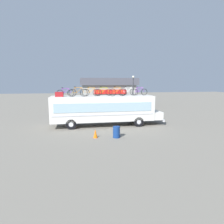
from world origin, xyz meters
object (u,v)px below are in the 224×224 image
(bus, at_px, (104,109))
(luggage_bag_1, at_px, (59,94))
(trash_bin, at_px, (116,132))
(rooftop_bicycle_1, at_px, (65,93))
(traffic_cone, at_px, (95,134))
(rooftop_bicycle_3, at_px, (91,92))
(street_lamp, at_px, (133,94))
(rooftop_bicycle_7, at_px, (139,92))
(rooftop_bicycle_6, at_px, (128,92))
(rooftop_bicycle_5, at_px, (117,92))
(rooftop_bicycle_2, at_px, (78,92))
(rooftop_bicycle_4, at_px, (104,92))

(bus, relative_size, luggage_bag_1, 15.21)
(bus, xyz_separation_m, trash_bin, (0.36, -4.51, -1.31))
(rooftop_bicycle_1, distance_m, traffic_cone, 5.71)
(bus, distance_m, rooftop_bicycle_3, 2.15)
(traffic_cone, xyz_separation_m, street_lamp, (5.68, 8.85, 2.64))
(rooftop_bicycle_1, bearing_deg, rooftop_bicycle_3, 1.38)
(rooftop_bicycle_7, height_order, trash_bin, rooftop_bicycle_7)
(rooftop_bicycle_6, height_order, street_lamp, street_lamp)
(rooftop_bicycle_5, distance_m, street_lamp, 5.87)
(bus, bearing_deg, traffic_cone, -107.27)
(rooftop_bicycle_6, xyz_separation_m, traffic_cone, (-3.90, -4.54, -3.11))
(trash_bin, bearing_deg, rooftop_bicycle_5, 77.60)
(street_lamp, bearing_deg, rooftop_bicycle_1, -149.87)
(bus, xyz_separation_m, luggage_bag_1, (-4.38, -0.32, 1.52))
(street_lamp, bearing_deg, rooftop_bicycle_7, -97.47)
(rooftop_bicycle_3, bearing_deg, trash_bin, -68.97)
(rooftop_bicycle_2, distance_m, rooftop_bicycle_4, 2.67)
(rooftop_bicycle_1, relative_size, street_lamp, 0.32)
(bus, xyz_separation_m, rooftop_bicycle_1, (-3.81, -0.16, 1.66))
(luggage_bag_1, bearing_deg, rooftop_bicycle_1, 15.43)
(rooftop_bicycle_3, bearing_deg, rooftop_bicycle_7, 3.60)
(traffic_cone, bearing_deg, luggage_bag_1, 127.71)
(trash_bin, xyz_separation_m, street_lamp, (4.00, 9.09, 2.52))
(bus, xyz_separation_m, rooftop_bicycle_2, (-2.60, -0.38, 1.69))
(rooftop_bicycle_1, bearing_deg, traffic_cone, -58.83)
(rooftop_bicycle_3, height_order, trash_bin, rooftop_bicycle_3)
(traffic_cone, bearing_deg, rooftop_bicycle_5, 56.28)
(rooftop_bicycle_6, bearing_deg, street_lamp, 67.55)
(luggage_bag_1, bearing_deg, rooftop_bicycle_2, -2.05)
(rooftop_bicycle_5, xyz_separation_m, trash_bin, (-0.91, -4.12, -3.01))
(rooftop_bicycle_6, distance_m, rooftop_bicycle_7, 1.21)
(bus, bearing_deg, luggage_bag_1, -175.83)
(rooftop_bicycle_1, distance_m, rooftop_bicycle_2, 1.23)
(rooftop_bicycle_2, distance_m, rooftop_bicycle_7, 6.41)
(luggage_bag_1, height_order, rooftop_bicycle_7, rooftop_bicycle_7)
(luggage_bag_1, bearing_deg, rooftop_bicycle_5, -0.66)
(rooftop_bicycle_5, bearing_deg, rooftop_bicycle_7, 13.49)
(luggage_bag_1, xyz_separation_m, rooftop_bicycle_7, (8.16, 0.54, 0.15))
(rooftop_bicycle_6, relative_size, rooftop_bicycle_7, 1.03)
(bus, distance_m, luggage_bag_1, 4.65)
(rooftop_bicycle_4, bearing_deg, bus, -86.69)
(rooftop_bicycle_3, bearing_deg, luggage_bag_1, -175.93)
(luggage_bag_1, bearing_deg, traffic_cone, -52.29)
(rooftop_bicycle_4, bearing_deg, trash_bin, -85.52)
(luggage_bag_1, distance_m, rooftop_bicycle_2, 1.79)
(rooftop_bicycle_3, height_order, traffic_cone, rooftop_bicycle_3)
(trash_bin, bearing_deg, rooftop_bicycle_6, 65.12)
(rooftop_bicycle_1, xyz_separation_m, rooftop_bicycle_6, (6.39, 0.43, 0.02))
(bus, relative_size, rooftop_bicycle_3, 6.45)
(rooftop_bicycle_2, height_order, rooftop_bicycle_6, rooftop_bicycle_2)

